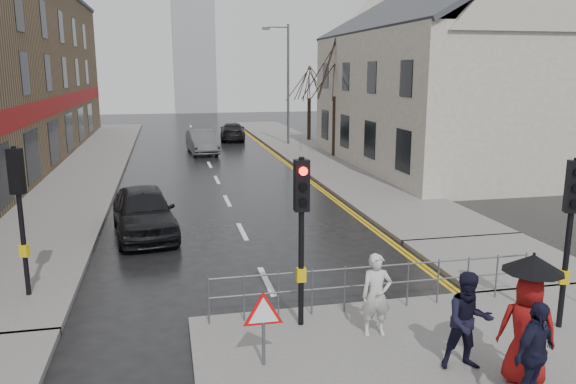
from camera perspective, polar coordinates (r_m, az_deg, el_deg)
name	(u,v)px	position (r m, az deg, el deg)	size (l,w,h in m)	color
ground	(293,336)	(11.44, 0.55, -14.41)	(120.00, 120.00, 0.00)	black
left_pavement	(91,162)	(33.62, -19.37, 2.91)	(4.00, 44.00, 0.14)	#605E5B
right_pavement	(306,150)	(36.40, 1.80, 4.27)	(4.00, 40.00, 0.14)	#605E5B
pavement_bridge_right	(501,260)	(16.46, 20.85, -6.50)	(4.00, 4.20, 0.14)	#605E5B
building_right_cream	(439,77)	(31.40, 15.06, 11.21)	(9.00, 16.40, 10.10)	beige
church_tower	(193,38)	(72.17, -9.60, 15.18)	(5.00, 5.00, 18.00)	#95989D
traffic_signal_near_left	(301,213)	(10.80, 1.38, -2.10)	(0.28, 0.27, 3.40)	black
traffic_signal_near_right	(571,214)	(11.97, 26.82, -2.01)	(0.34, 0.33, 3.40)	black
traffic_signal_far_left	(19,195)	(13.63, -25.68, -0.30)	(0.34, 0.33, 3.40)	black
guard_railing_front	(377,277)	(12.16, 9.01, -8.49)	(7.14, 0.04, 1.00)	#595B5E
warning_sign	(263,316)	(9.78, -2.52, -12.50)	(0.80, 0.07, 1.35)	#595B5E
street_lamp	(286,77)	(38.82, -0.25, 11.64)	(1.83, 0.25, 8.00)	#595B5E
tree_near	(335,70)	(33.43, 4.84, 12.23)	(2.40, 2.40, 6.58)	black
tree_far	(309,80)	(41.27, 2.18, 11.27)	(2.40, 2.40, 5.64)	black
pedestrian_a	(376,295)	(11.00, 8.96, -10.29)	(0.59, 0.39, 1.61)	beige
pedestrian_b	(469,321)	(10.16, 17.87, -12.40)	(0.84, 0.65, 1.72)	black
pedestrian_with_umbrella	(528,316)	(9.97, 23.23, -11.46)	(1.07, 0.96, 2.18)	maroon
pedestrian_d	(535,354)	(9.53, 23.77, -14.81)	(0.97, 0.40, 1.65)	black
car_parked	(144,211)	(18.34, -14.46, -1.90)	(1.82, 4.53, 1.54)	black
car_mid	(202,142)	(35.77, -8.72, 5.06)	(1.55, 4.43, 1.46)	#46494B
car_far	(233,131)	(42.39, -5.65, 6.14)	(1.82, 4.47, 1.30)	black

